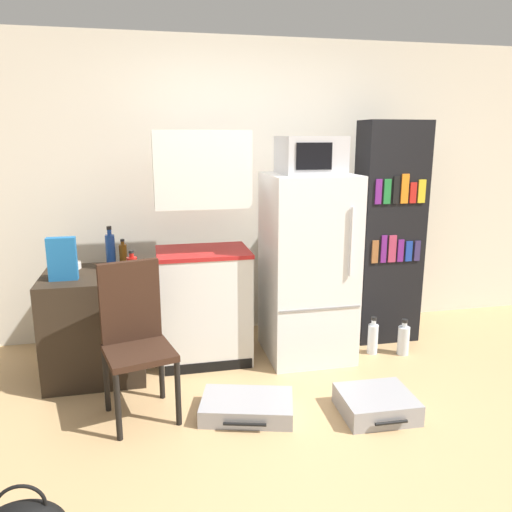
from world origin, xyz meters
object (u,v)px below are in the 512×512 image
at_px(chair, 135,329).
at_px(water_bottle_middle, 403,340).
at_px(refrigerator, 307,267).
at_px(side_table, 96,324).
at_px(cereal_box, 62,259).
at_px(kitchen_hutch, 203,260).
at_px(bottle_ketchup_red, 132,268).
at_px(microwave, 310,155).
at_px(suitcase_small_flat, 247,407).
at_px(bottle_blue_soda, 110,249).
at_px(bowl, 69,265).
at_px(suitcase_large_flat, 376,404).
at_px(bottle_amber_beer, 123,254).
at_px(water_bottle_front, 373,338).
at_px(bookshelf, 389,234).

height_order(chair, water_bottle_middle, chair).
bearing_deg(refrigerator, side_table, -179.89).
xyz_separation_m(cereal_box, water_bottle_middle, (2.59, -0.06, -0.80)).
bearing_deg(cereal_box, refrigerator, 4.24).
distance_m(kitchen_hutch, refrigerator, 0.83).
bearing_deg(cereal_box, chair, -45.85).
xyz_separation_m(side_table, chair, (0.30, -0.62, 0.18)).
height_order(bottle_ketchup_red, chair, bottle_ketchup_red).
height_order(kitchen_hutch, refrigerator, kitchen_hutch).
relative_size(microwave, bottle_ketchup_red, 2.15).
xyz_separation_m(bottle_ketchup_red, suitcase_small_flat, (0.69, -0.57, -0.81)).
height_order(cereal_box, chair, cereal_box).
distance_m(bottle_ketchup_red, bottle_blue_soda, 0.51).
relative_size(bottle_ketchup_red, cereal_box, 0.71).
bearing_deg(microwave, bowl, 174.37).
relative_size(side_table, suitcase_small_flat, 1.18).
bearing_deg(bottle_ketchup_red, kitchen_hutch, 32.47).
bearing_deg(microwave, chair, -155.12).
relative_size(chair, suitcase_large_flat, 2.09).
relative_size(bottle_amber_beer, suitcase_large_flat, 0.42).
bearing_deg(kitchen_hutch, bottle_amber_beer, 164.68).
bearing_deg(bottle_amber_beer, chair, -84.24).
bearing_deg(bottle_blue_soda, suitcase_large_flat, -35.89).
height_order(suitcase_large_flat, water_bottle_front, water_bottle_front).
xyz_separation_m(bookshelf, suitcase_small_flat, (-1.43, -1.01, -0.88)).
xyz_separation_m(refrigerator, bowl, (-1.82, 0.18, 0.07)).
relative_size(suitcase_large_flat, suitcase_small_flat, 0.72).
xyz_separation_m(microwave, cereal_box, (-1.81, -0.13, -0.68)).
bearing_deg(kitchen_hutch, water_bottle_front, -8.40).
xyz_separation_m(bottle_amber_beer, suitcase_small_flat, (0.77, -1.07, -0.81)).
distance_m(side_table, bottle_ketchup_red, 0.62).
height_order(microwave, bookshelf, bookshelf).
bearing_deg(kitchen_hutch, water_bottle_middle, -9.59).
bearing_deg(microwave, kitchen_hutch, 174.64).
height_order(bottle_ketchup_red, suitcase_large_flat, bottle_ketchup_red).
height_order(microwave, cereal_box, microwave).
relative_size(bookshelf, suitcase_small_flat, 2.85).
bearing_deg(suitcase_large_flat, suitcase_small_flat, 170.66).
height_order(side_table, refrigerator, refrigerator).
bearing_deg(water_bottle_middle, kitchen_hutch, 170.41).
bearing_deg(bottle_ketchup_red, bowl, 137.67).
relative_size(microwave, water_bottle_middle, 1.52).
xyz_separation_m(side_table, bottle_amber_beer, (0.22, 0.24, 0.47)).
bearing_deg(bottle_amber_beer, water_bottle_front, -10.56).
height_order(suitcase_large_flat, suitcase_small_flat, suitcase_large_flat).
relative_size(bottle_amber_beer, bowl, 1.11).
distance_m(bowl, water_bottle_middle, 2.71).
relative_size(chair, water_bottle_front, 3.12).
relative_size(refrigerator, bottle_blue_soda, 4.84).
bearing_deg(cereal_box, bowl, 91.66).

